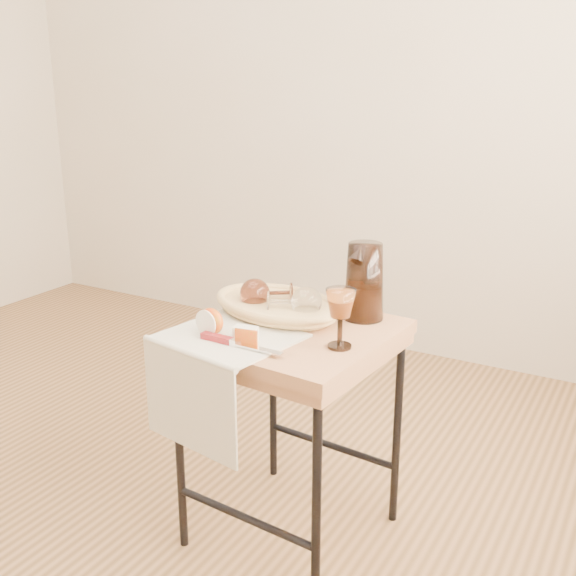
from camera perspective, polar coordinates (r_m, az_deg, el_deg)
The scene contains 12 objects.
floor at distance 2.36m, azimuth -18.68°, elevation -17.22°, with size 3.60×3.60×0.00m, color #52391E.
wall_back at distance 3.40m, azimuth 2.96°, elevation 18.11°, with size 3.60×0.00×2.70m, color #C0AF90.
side_table at distance 2.01m, azimuth 0.29°, elevation -11.99°, with size 0.51×0.51×0.64m, color brown, non-canonical shape.
tea_towel at distance 1.81m, azimuth -4.86°, elevation -4.02°, with size 0.32×0.29×0.01m, color silver.
bread_basket at distance 1.96m, azimuth -0.88°, elevation -1.63°, with size 0.36×0.25×0.04m, color tan, non-canonical shape.
goblet_lying_a at distance 1.98m, azimuth -1.45°, elevation -0.42°, with size 0.14×0.09×0.09m, color brown, non-canonical shape.
goblet_lying_b at distance 1.91m, azimuth 0.18°, elevation -1.13°, with size 0.14×0.09×0.09m, color white, non-canonical shape.
pitcher at distance 1.92m, azimuth 6.31°, elevation 0.55°, with size 0.15×0.23×0.26m, color black, non-canonical shape.
wine_goblet at distance 1.72m, azimuth 4.32°, elevation -2.51°, with size 0.08×0.08×0.16m, color white, non-canonical shape.
apple_half at distance 1.82m, azimuth -6.30°, elevation -2.70°, with size 0.08×0.04×0.07m, color #D00500.
apple_wedge at distance 1.76m, azimuth -3.52°, elevation -3.83°, with size 0.06×0.03×0.04m, color white.
table_knife at distance 1.74m, azimuth -4.18°, elevation -4.50°, with size 0.23×0.02×0.02m, color silver, non-canonical shape.
Camera 1 is at (1.53, -1.23, 1.31)m, focal length 43.14 mm.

